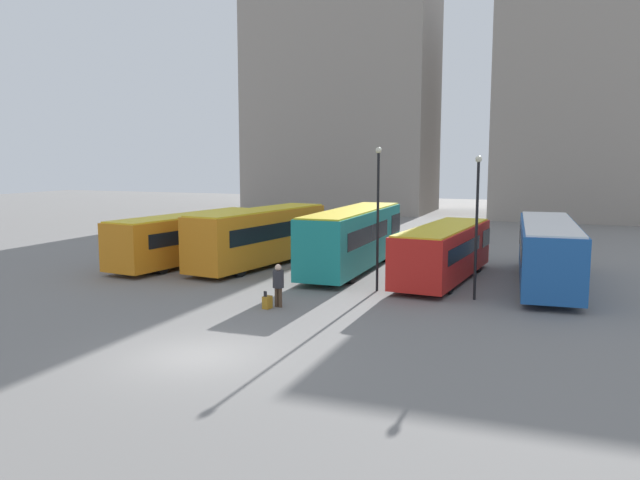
{
  "coord_description": "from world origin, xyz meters",
  "views": [
    {
      "loc": [
        10.4,
        -16.16,
        6.13
      ],
      "look_at": [
        -0.7,
        12.4,
        2.11
      ],
      "focal_mm": 35.0,
      "sensor_mm": 36.0,
      "label": 1
    }
  ],
  "objects": [
    {
      "name": "bus_0",
      "position": [
        -9.87,
        15.07,
        1.58
      ],
      "size": [
        4.08,
        11.66,
        2.89
      ],
      "rotation": [
        0.0,
        0.0,
        1.43
      ],
      "color": "orange",
      "rests_on": "ground_plane"
    },
    {
      "name": "building_block_left",
      "position": [
        -14.15,
        54.1,
        20.17
      ],
      "size": [
        21.19,
        11.38,
        40.34
      ],
      "color": "gray",
      "rests_on": "ground_plane"
    },
    {
      "name": "bus_3",
      "position": [
        4.96,
        15.22,
        1.5
      ],
      "size": [
        3.42,
        10.28,
        2.75
      ],
      "rotation": [
        0.0,
        0.0,
        1.49
      ],
      "color": "red",
      "rests_on": "ground_plane"
    },
    {
      "name": "ground_plane",
      "position": [
        0.0,
        0.0,
        0.0
      ],
      "size": [
        160.0,
        160.0,
        0.0
      ],
      "primitive_type": "plane",
      "color": "slate"
    },
    {
      "name": "suitcase",
      "position": [
        -0.7,
        6.41,
        0.26
      ],
      "size": [
        0.33,
        0.43,
        0.75
      ],
      "rotation": [
        0.0,
        0.0,
        1.42
      ],
      "color": "#B27A1E",
      "rests_on": "ground_plane"
    },
    {
      "name": "building_block_right",
      "position": [
        12.53,
        54.1,
        10.54
      ],
      "size": [
        17.97,
        14.64,
        21.08
      ],
      "color": "gray",
      "rests_on": "ground_plane"
    },
    {
      "name": "lamp_post_0",
      "position": [
        2.55,
        11.38,
        3.84
      ],
      "size": [
        0.28,
        0.28,
        6.64
      ],
      "color": "black",
      "rests_on": "ground_plane"
    },
    {
      "name": "lamp_post_1",
      "position": [
        7.03,
        11.13,
        3.63
      ],
      "size": [
        0.28,
        0.28,
        6.24
      ],
      "color": "black",
      "rests_on": "ground_plane"
    },
    {
      "name": "bus_2",
      "position": [
        -0.23,
        16.33,
        1.83
      ],
      "size": [
        2.64,
        11.84,
        3.36
      ],
      "rotation": [
        0.0,
        0.0,
        1.59
      ],
      "color": "#19847F",
      "rests_on": "ground_plane"
    },
    {
      "name": "traveler",
      "position": [
        -0.39,
        6.82,
        1.07
      ],
      "size": [
        0.53,
        0.53,
        1.8
      ],
      "rotation": [
        0.0,
        0.0,
        1.42
      ],
      "color": "#4C3828",
      "rests_on": "ground_plane"
    },
    {
      "name": "bus_4",
      "position": [
        9.88,
        15.77,
        1.7
      ],
      "size": [
        3.37,
        12.08,
        3.1
      ],
      "rotation": [
        0.0,
        0.0,
        1.64
      ],
      "color": "#1E56A3",
      "rests_on": "ground_plane"
    },
    {
      "name": "bus_1",
      "position": [
        -5.65,
        15.71,
        1.77
      ],
      "size": [
        3.97,
        11.08,
        3.26
      ],
      "rotation": [
        0.0,
        0.0,
        1.43
      ],
      "color": "orange",
      "rests_on": "ground_plane"
    }
  ]
}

